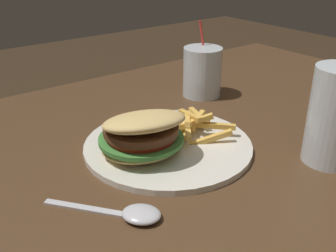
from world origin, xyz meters
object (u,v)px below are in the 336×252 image
(beer_glass, at_px, (335,120))
(spoon, at_px, (135,214))
(juice_glass, at_px, (202,73))
(meal_plate_near, at_px, (155,138))

(beer_glass, bearing_deg, spoon, -11.55)
(beer_glass, relative_size, spoon, 1.08)
(juice_glass, bearing_deg, meal_plate_near, 32.86)
(meal_plate_near, bearing_deg, juice_glass, -147.14)
(beer_glass, bearing_deg, juice_glass, -96.14)
(juice_glass, bearing_deg, beer_glass, 83.86)
(beer_glass, height_order, juice_glass, juice_glass)
(spoon, bearing_deg, meal_plate_near, 97.55)
(juice_glass, bearing_deg, spoon, 37.40)
(meal_plate_near, distance_m, juice_glass, 0.29)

